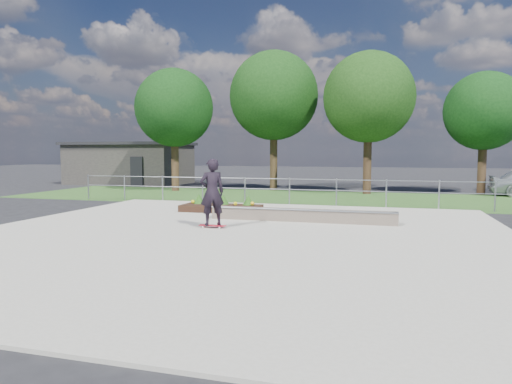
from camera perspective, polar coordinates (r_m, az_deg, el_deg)
ground at (r=12.48m, az=-2.76°, el=-5.60°), size 120.00×120.00×0.00m
grass_verge at (r=23.08m, az=5.92°, el=-0.71°), size 30.00×8.00×0.02m
concrete_slab at (r=12.47m, az=-2.76°, el=-5.46°), size 15.00×15.00×0.06m
fence at (r=19.58m, az=4.20°, el=0.52°), size 20.06×0.06×1.20m
building at (r=34.62m, az=-15.44°, el=3.53°), size 8.40×5.40×3.00m
tree_far_left at (r=27.47m, az=-10.18°, el=10.27°), size 4.55×4.55×7.15m
tree_mid_left at (r=27.59m, az=2.25°, el=11.90°), size 5.25×5.25×8.25m
tree_mid_right at (r=25.81m, az=13.91°, el=11.39°), size 4.90×4.90×7.70m
tree_far_right at (r=27.69m, az=26.64°, el=9.00°), size 4.20×4.20×6.60m
grind_ledge at (r=14.80m, az=5.68°, el=-2.91°), size 6.00×0.44×0.43m
planter_bed at (r=17.30m, az=-4.33°, el=-1.82°), size 3.00×1.20×0.61m
skateboarder at (r=13.45m, az=-5.51°, el=-0.04°), size 0.86×0.78×2.05m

